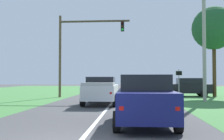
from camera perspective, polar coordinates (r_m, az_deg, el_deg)
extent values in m
plane|color=#424244|center=(17.14, -0.61, -7.91)|extent=(120.00, 120.00, 0.00)
cube|color=navy|center=(10.30, 7.11, -7.12)|extent=(2.09, 4.90, 0.99)
cube|color=black|center=(10.50, 7.01, -2.71)|extent=(1.82, 3.05, 0.58)
cube|color=red|center=(7.89, 2.09, -8.39)|extent=(0.14, 0.06, 0.12)
cube|color=red|center=(8.02, 14.17, -8.23)|extent=(0.14, 0.06, 0.12)
cylinder|color=black|center=(11.85, 1.71, -8.86)|extent=(0.25, 0.72, 0.72)
cylinder|color=black|center=(11.95, 11.58, -8.76)|extent=(0.25, 0.72, 0.72)
cylinder|color=black|center=(8.86, 1.05, -11.24)|extent=(0.25, 0.72, 0.72)
cylinder|color=black|center=(9.00, 14.30, -11.03)|extent=(0.25, 0.72, 0.72)
cube|color=silver|center=(18.27, -2.32, -4.79)|extent=(2.08, 4.97, 0.94)
cube|color=black|center=(18.00, -2.41, -2.42)|extent=(1.83, 1.89, 0.57)
cube|color=#B8B8B8|center=(16.72, -2.93, -3.10)|extent=(1.97, 1.89, 0.20)
cube|color=red|center=(15.97, -6.40, -5.03)|extent=(0.14, 0.06, 0.12)
cube|color=red|center=(15.74, -0.27, -5.09)|extent=(0.14, 0.06, 0.12)
cylinder|color=black|center=(19.96, -4.78, -5.89)|extent=(0.25, 0.80, 0.80)
cylinder|color=black|center=(19.74, 1.21, -5.95)|extent=(0.25, 0.80, 0.80)
cylinder|color=black|center=(16.94, -6.45, -6.61)|extent=(0.25, 0.80, 0.80)
cylinder|color=black|center=(16.68, 0.63, -6.69)|extent=(0.25, 0.80, 0.80)
cylinder|color=brown|center=(25.69, -11.32, 2.97)|extent=(0.24, 0.24, 7.91)
cube|color=#4C3D2B|center=(25.50, -3.85, 10.60)|extent=(6.73, 0.16, 0.16)
cube|color=black|center=(25.15, 2.31, 9.50)|extent=(0.32, 0.28, 0.90)
sphere|color=black|center=(25.07, 2.30, 10.24)|extent=(0.22, 0.22, 0.22)
sphere|color=black|center=(25.01, 2.30, 9.56)|extent=(0.22, 0.22, 0.22)
sphere|color=#1ED83F|center=(24.95, 2.30, 8.89)|extent=(0.22, 0.22, 0.22)
cylinder|color=gray|center=(23.93, 14.46, -2.98)|extent=(0.08, 0.08, 2.63)
cube|color=white|center=(23.90, 14.45, -0.67)|extent=(0.60, 0.03, 0.44)
cube|color=black|center=(23.89, 14.46, -0.67)|extent=(0.52, 0.01, 0.36)
cylinder|color=#4C351E|center=(27.75, 21.51, -0.07)|extent=(0.36, 0.36, 5.23)
sphere|color=#21562D|center=(28.19, 21.41, 8.55)|extent=(4.29, 4.29, 4.29)
cube|color=black|center=(27.46, 16.34, -3.91)|extent=(4.41, 2.10, 0.90)
cube|color=black|center=(27.48, 16.77, -2.33)|extent=(2.67, 1.81, 0.60)
cube|color=red|center=(27.97, 11.72, -3.81)|extent=(0.07, 0.14, 0.12)
cube|color=red|center=(26.38, 12.04, -3.93)|extent=(0.07, 0.14, 0.12)
cylinder|color=black|center=(28.69, 18.67, -4.70)|extent=(0.69, 0.26, 0.68)
cylinder|color=black|center=(26.79, 19.55, -4.89)|extent=(0.69, 0.26, 0.68)
cylinder|color=black|center=(28.24, 13.31, -4.79)|extent=(0.69, 0.26, 0.68)
cylinder|color=black|center=(26.32, 13.81, -5.00)|extent=(0.69, 0.26, 0.68)
cylinder|color=#9E998E|center=(21.81, 19.57, 4.22)|extent=(0.28, 0.28, 8.15)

